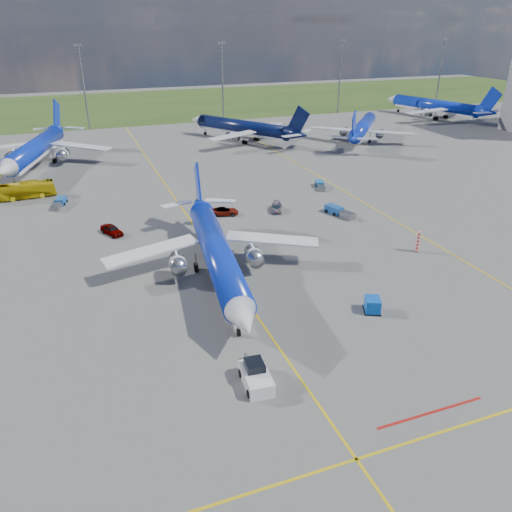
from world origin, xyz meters
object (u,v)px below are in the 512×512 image
object	(u,v)px
uld_container	(372,305)
baggage_tug_w	(339,212)
apron_bus	(24,190)
baggage_tug_c	(59,203)
service_car_a	(112,230)
service_car_c	(277,207)
baggage_tug_e	(320,185)
warning_post	(418,242)
bg_jet_n	(243,141)
bg_jet_nnw	(39,167)
main_airliner	(218,278)
bg_jet_ne	(362,140)
service_car_b	(224,211)
pushback_tug	(256,376)
bg_jet_ene	(433,118)

from	to	relation	value
uld_container	baggage_tug_w	distance (m)	29.24
apron_bus	baggage_tug_c	bearing A→B (deg)	-142.57
service_car_a	service_car_c	xyz separation A→B (m)	(26.37, 0.72, -0.11)
uld_container	baggage_tug_e	bearing A→B (deg)	94.39
warning_post	bg_jet_n	xyz separation A→B (m)	(-0.01, 72.29, -1.50)
service_car_c	uld_container	bearing A→B (deg)	-70.74
warning_post	uld_container	bearing A→B (deg)	-141.81
apron_bus	warning_post	bearing A→B (deg)	-134.26
bg_jet_nnw	apron_bus	world-z (taller)	bg_jet_nnw
main_airliner	baggage_tug_c	world-z (taller)	main_airliner
bg_jet_n	baggage_tug_e	bearing A→B (deg)	58.74
bg_jet_ne	service_car_a	distance (m)	79.55
bg_jet_n	uld_container	xyz separation A→B (m)	(-13.99, -83.30, 0.78)
baggage_tug_w	baggage_tug_e	distance (m)	14.42
bg_jet_n	service_car_b	bearing A→B (deg)	35.53
baggage_tug_w	main_airliner	bearing A→B (deg)	-167.01
bg_jet_ne	service_car_c	xyz separation A→B (m)	(-41.19, -41.28, 0.61)
pushback_tug	apron_bus	xyz separation A→B (m)	(-20.81, 60.52, 0.65)
bg_jet_ne	uld_container	distance (m)	85.52
pushback_tug	uld_container	xyz separation A→B (m)	(15.87, 6.75, -0.02)
bg_jet_ene	service_car_c	world-z (taller)	bg_jet_ene
pushback_tug	baggage_tug_c	bearing A→B (deg)	110.12
bg_jet_nnw	baggage_tug_c	distance (m)	28.21
baggage_tug_w	service_car_a	bearing A→B (deg)	155.67
bg_jet_nnw	apron_bus	distance (m)	21.70
warning_post	pushback_tug	xyz separation A→B (m)	(-29.88, -17.77, -0.70)
bg_jet_n	uld_container	world-z (taller)	bg_jet_n
bg_jet_n	service_car_c	size ratio (longest dim) A/B	9.29
baggage_tug_c	bg_jet_n	bearing A→B (deg)	54.75
pushback_tug	baggage_tug_w	size ratio (longest dim) A/B	1.03
bg_jet_nnw	bg_jet_ene	xyz separation A→B (m)	(116.80, 18.45, 0.00)
service_car_c	bg_jet_n	bearing A→B (deg)	100.45
bg_jet_ne	service_car_b	bearing A→B (deg)	78.36
service_car_a	baggage_tug_c	xyz separation A→B (m)	(-7.00, 15.79, -0.20)
warning_post	baggage_tug_w	distance (m)	16.43
service_car_a	pushback_tug	bearing A→B (deg)	-103.32
bg_jet_nnw	service_car_c	xyz separation A→B (m)	(37.23, -43.01, 0.61)
service_car_b	service_car_c	bearing A→B (deg)	-82.51
bg_jet_n	apron_bus	bearing A→B (deg)	-2.06
bg_jet_ne	service_car_a	size ratio (longest dim) A/B	8.78
service_car_b	baggage_tug_e	bearing A→B (deg)	-54.90
pushback_tug	baggage_tug_w	xyz separation A→B (m)	(26.78, 33.88, -0.21)
uld_container	baggage_tug_c	xyz separation A→B (m)	(-31.05, 47.41, -0.25)
uld_container	apron_bus	xyz separation A→B (m)	(-36.68, 53.77, 0.68)
bg_jet_n	bg_jet_ene	bearing A→B (deg)	156.49
bg_jet_nnw	bg_jet_n	size ratio (longest dim) A/B	1.08
uld_container	baggage_tug_w	bearing A→B (deg)	92.26
service_car_a	service_car_b	distance (m)	17.88
bg_jet_nnw	bg_jet_ene	bearing A→B (deg)	24.96
warning_post	bg_jet_ne	distance (m)	69.23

